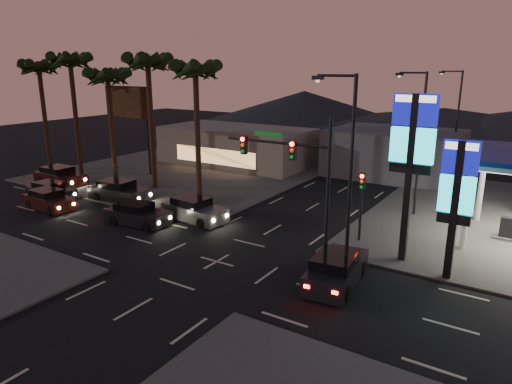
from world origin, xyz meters
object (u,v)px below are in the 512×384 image
Objects in this scene: pylon_sign_short at (457,189)px; car_lane_b_rear at (60,177)px; pylon_sign_tall at (412,146)px; car_lane_a_mid at (49,200)px; traffic_signal_mast at (297,170)px; suv_station at (336,270)px; car_lane_b_front at (194,210)px; car_lane_a_rear at (51,191)px; car_lane_a_front at (137,214)px; car_lane_b_mid at (119,191)px.

car_lane_b_rear is at bearing 177.67° from pylon_sign_short.
car_lane_a_mid is at bearing -169.67° from pylon_sign_tall.
pylon_sign_tall is 26.00m from car_lane_a_mid.
traffic_signal_mast is 1.60× the size of suv_station.
suv_station is at bearing -17.21° from car_lane_b_front.
car_lane_b_rear is at bearing 136.61° from car_lane_a_rear.
pylon_sign_tall is 18.05m from car_lane_a_front.
car_lane_b_mid is at bearing 169.35° from traffic_signal_mast.
pylon_sign_tall reaches higher than car_lane_a_rear.
pylon_sign_short reaches higher than car_lane_b_front.
pylon_sign_tall is 2.07× the size of car_lane_a_rear.
car_lane_b_rear is (-13.82, 3.77, 0.09)m from car_lane_a_front.
pylon_sign_tall is at bearing 0.62° from car_lane_b_mid.
car_lane_a_rear is 0.87× the size of car_lane_b_front.
car_lane_b_rear is 1.03× the size of suv_station.
car_lane_b_mid reaches higher than car_lane_a_mid.
car_lane_a_front is at bearing 179.58° from traffic_signal_mast.
car_lane_a_front is 0.93× the size of suv_station.
car_lane_b_front is (-16.57, 0.27, -3.92)m from pylon_sign_short.
suv_station is at bearing -4.05° from car_lane_a_front.
pylon_sign_short is 1.50× the size of car_lane_a_front.
car_lane_b_front is at bearing 163.38° from traffic_signal_mast.
car_lane_a_front is 1.02× the size of car_lane_a_mid.
car_lane_b_rear is at bearing 176.04° from car_lane_b_mid.
traffic_signal_mast is 18.26m from car_lane_b_mid.
car_lane_a_front is (-16.78, -3.42, -5.71)m from pylon_sign_tall.
suv_station is (20.15, -4.23, -0.02)m from car_lane_b_mid.
car_lane_a_mid is 1.05× the size of car_lane_a_rear.
suv_station is at bearing -3.64° from car_lane_a_rear.
traffic_signal_mast is at bearing -143.48° from pylon_sign_tall.
car_lane_b_rear is (-33.09, 1.35, -3.88)m from pylon_sign_short.
car_lane_b_rear reaches higher than car_lane_b_mid.
car_lane_b_rear is at bearing 164.74° from car_lane_a_front.
car_lane_a_mid is 0.89× the size of car_lane_b_rear.
pylon_sign_short is at bearing 3.60° from car_lane_a_rear.
car_lane_a_front reaches higher than car_lane_a_rear.
car_lane_b_front is (10.88, 3.82, 0.06)m from car_lane_a_mid.
pylon_sign_tall reaches higher than car_lane_b_rear.
pylon_sign_tall is at bearing 158.20° from pylon_sign_short.
traffic_signal_mast is (-7.24, -2.51, 0.57)m from pylon_sign_short.
car_lane_b_rear reaches higher than suv_station.
suv_station is at bearing -114.01° from pylon_sign_tall.
suv_station is at bearing -9.56° from car_lane_b_rear.
car_lane_a_rear is 25.25m from suv_station.
pylon_sign_tall is 27.94m from car_lane_a_rear.
car_lane_b_rear is (-3.40, 3.21, 0.13)m from car_lane_a_rear.
car_lane_b_rear reaches higher than car_lane_a_rear.
pylon_sign_tall is 1.80× the size of car_lane_b_front.
car_lane_b_mid is (2.81, 4.31, 0.09)m from car_lane_a_mid.
car_lane_a_front is 14.32m from car_lane_b_rear.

